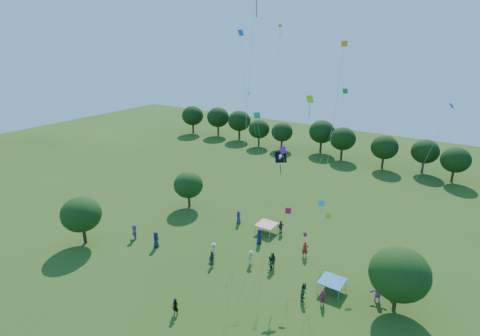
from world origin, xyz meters
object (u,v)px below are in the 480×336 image
Objects in this scene: near_tree_north at (188,185)px; pirate_kite at (280,160)px; near_tree_west at (81,214)px; red_high_kite at (252,42)px; tent_red_stripe at (267,224)px; man_in_black at (175,307)px; near_tree_east at (399,274)px; tent_blue at (332,281)px.

near_tree_north is 0.49× the size of pirate_kite.
red_high_kite reaches higher than near_tree_west.
tent_red_stripe is (12.57, -0.31, -2.25)m from near_tree_north.
red_high_kite is (0.52, 11.09, 21.19)m from man_in_black.
near_tree_east is at bearing -12.27° from near_tree_north.
near_tree_west is 21.36m from tent_red_stripe.
man_in_black is 23.92m from red_high_kite.
near_tree_west reaches higher than near_tree_north.
near_tree_east reaches higher than tent_blue.
pirate_kite is (19.79, 9.52, 7.42)m from near_tree_west.
tent_blue is at bearing -15.93° from near_tree_north.
tent_red_stripe is (-16.06, 5.92, -2.69)m from near_tree_east.
near_tree_north is 2.32× the size of tent_blue.
tent_blue is 12.39m from pirate_kite.
near_tree_west is 0.21× the size of red_high_kite.
tent_blue is 14.43m from man_in_black.
pirate_kite is 0.40× the size of red_high_kite.
near_tree_west is 17.26m from man_in_black.
near_tree_east reaches higher than near_tree_west.
near_tree_west is at bearing -164.42° from tent_blue.
pirate_kite is at bearing -15.61° from near_tree_north.
red_high_kite is at bearing 25.11° from near_tree_west.
red_high_kite reaches higher than near_tree_east.
near_tree_north is 0.85× the size of near_tree_east.
tent_blue is 0.21× the size of pirate_kite.
tent_red_stripe is at bearing 159.76° from near_tree_east.
near_tree_east reaches higher than tent_red_stripe.
pirate_kite reaches higher than tent_blue.
man_in_black is (0.62, -16.74, -0.24)m from tent_red_stripe.
pirate_kite is 11.26m from red_high_kite.
near_tree_north is 29.30m from near_tree_east.
near_tree_east is 3.76× the size of man_in_black.
tent_red_stripe is at bearing 101.41° from red_high_kite.
tent_red_stripe is at bearing 40.44° from near_tree_west.
pirate_kite reaches higher than man_in_black.
man_in_black is at bearing -92.68° from red_high_kite.
pirate_kite reaches higher than near_tree_west.
near_tree_west is 0.54× the size of pirate_kite.
near_tree_west is at bearing -154.89° from red_high_kite.
near_tree_east reaches higher than near_tree_north.
tent_red_stripe is 1.00× the size of tent_blue.
near_tree_west is 2.59× the size of tent_red_stripe.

